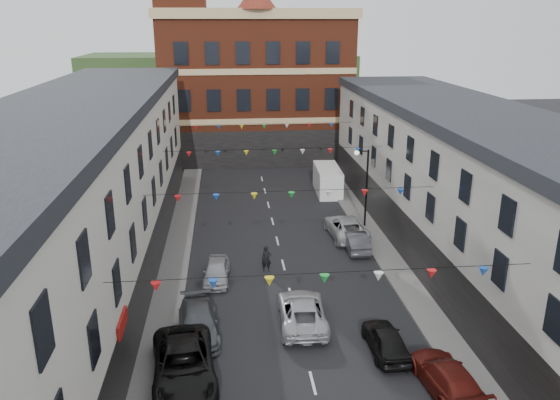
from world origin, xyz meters
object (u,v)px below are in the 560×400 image
object	(u,v)px
car_left_e	(217,271)
moving_car	(302,311)
car_right_e	(355,240)
car_right_f	(346,227)
car_left_d	(198,323)
pedestrian	(266,259)
white_van	(328,180)
street_lamp	(364,178)
car_right_d	(386,340)
car_right_c	(447,377)
car_left_c	(184,364)

from	to	relation	value
car_left_e	moving_car	size ratio (longest dim) A/B	0.74
car_right_e	car_right_f	xyz separation A→B (m)	(-0.11, 2.36, 0.07)
car_left_e	car_right_f	xyz separation A→B (m)	(9.20, 6.17, 0.08)
car_left_e	car_right_e	xyz separation A→B (m)	(9.31, 3.81, 0.01)
car_left_d	car_right_e	xyz separation A→B (m)	(10.15, 9.70, -0.02)
car_right_e	pedestrian	world-z (taller)	pedestrian
moving_car	white_van	xyz separation A→B (m)	(5.39, 22.09, 0.47)
street_lamp	car_left_e	distance (m)	13.67
car_right_f	car_right_d	bearing A→B (deg)	81.94
car_right_f	moving_car	bearing A→B (deg)	64.26
car_right_d	white_van	xyz separation A→B (m)	(1.85, 25.03, 0.52)
street_lamp	white_van	distance (m)	9.43
car_right_d	car_right_e	distance (m)	12.16
pedestrian	car_right_f	bearing A→B (deg)	36.36
street_lamp	pedestrian	xyz separation A→B (m)	(-7.69, -6.85, -3.05)
car_right_f	car_right_c	bearing A→B (deg)	88.51
car_right_f	car_left_e	bearing A→B (deg)	30.71
car_left_c	car_right_e	size ratio (longest dim) A/B	1.44
car_right_f	pedestrian	xyz separation A→B (m)	(-6.14, -5.23, 0.13)
street_lamp	car_right_f	xyz separation A→B (m)	(-1.55, -1.62, -3.18)
car_left_c	car_left_e	distance (m)	9.52
car_right_f	moving_car	xyz separation A→B (m)	(-4.79, -11.50, -0.02)
car_left_e	car_right_d	world-z (taller)	car_right_d
car_left_c	car_left_d	size ratio (longest dim) A/B	1.23
car_right_d	car_right_e	world-z (taller)	car_right_d
car_right_d	car_left_d	bearing A→B (deg)	-15.99
car_left_d	moving_car	xyz separation A→B (m)	(5.25, 0.56, 0.03)
car_right_e	white_van	bearing A→B (deg)	-91.81
car_right_c	moving_car	distance (m)	7.95
car_left_e	white_van	xyz separation A→B (m)	(9.80, 16.76, 0.54)
car_right_d	pedestrian	world-z (taller)	pedestrian
car_right_c	car_left_e	bearing A→B (deg)	-54.96
car_left_e	white_van	bearing A→B (deg)	62.59
car_right_f	pedestrian	world-z (taller)	pedestrian
car_left_c	pedestrian	bearing A→B (deg)	61.15
car_left_d	pedestrian	distance (m)	7.87
street_lamp	car_right_c	xyz separation A→B (m)	(-1.05, -19.06, -3.23)
car_right_f	white_van	size ratio (longest dim) A/B	0.98
car_right_c	car_right_f	size ratio (longest dim) A/B	0.89
street_lamp	car_right_e	bearing A→B (deg)	-109.87
street_lamp	pedestrian	world-z (taller)	street_lamp
street_lamp	car_left_c	distance (m)	21.24
car_right_d	car_right_f	bearing A→B (deg)	-95.75
street_lamp	car_right_d	size ratio (longest dim) A/B	1.55
white_van	car_right_e	bearing A→B (deg)	-89.69
pedestrian	car_right_d	bearing A→B (deg)	-66.04
moving_car	car_left_c	bearing A→B (deg)	38.03
moving_car	white_van	distance (m)	22.74
car_left_d	car_left_e	size ratio (longest dim) A/B	1.24
street_lamp	car_left_c	xyz separation A→B (m)	(-12.05, -17.22, -3.11)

